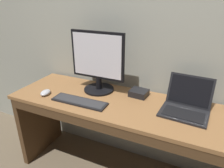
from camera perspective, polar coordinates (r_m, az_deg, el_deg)
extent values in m
cube|color=olive|center=(1.60, 3.95, -5.79)|extent=(1.88, 0.57, 0.03)
cube|color=#4E351E|center=(2.24, -19.05, -8.98)|extent=(0.05, 0.52, 0.72)
cube|color=#4E351E|center=(1.42, -0.10, -12.49)|extent=(1.80, 0.02, 0.07)
cube|color=black|center=(1.53, 19.02, -7.73)|extent=(0.34, 0.25, 0.01)
cube|color=black|center=(1.52, 18.98, -7.65)|extent=(0.28, 0.16, 0.00)
cube|color=black|center=(1.62, 20.59, -1.73)|extent=(0.32, 0.11, 0.22)
cube|color=black|center=(1.61, 20.57, -1.74)|extent=(0.29, 0.09, 0.19)
cylinder|color=black|center=(1.81, -3.57, -1.41)|extent=(0.26, 0.26, 0.02)
cylinder|color=black|center=(1.78, -3.62, 0.30)|extent=(0.05, 0.05, 0.10)
cube|color=black|center=(1.69, -4.01, 7.81)|extent=(0.46, 0.02, 0.39)
cube|color=silver|center=(1.68, -4.23, 7.69)|extent=(0.43, 0.00, 0.35)
cube|color=black|center=(1.62, -8.90, -4.77)|extent=(0.44, 0.13, 0.01)
cube|color=#2D2D30|center=(1.62, -8.92, -4.52)|extent=(0.42, 0.11, 0.00)
ellipsoid|color=#B7B7BC|center=(1.81, -17.78, -2.24)|extent=(0.09, 0.12, 0.04)
cube|color=black|center=(1.71, 7.36, -2.44)|extent=(0.15, 0.14, 0.05)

